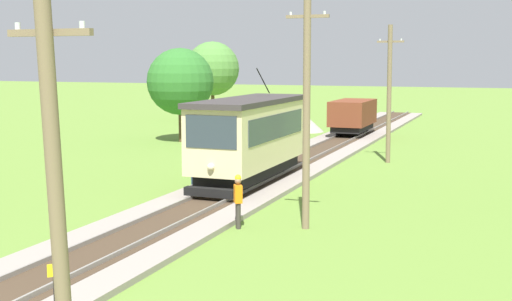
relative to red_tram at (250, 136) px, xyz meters
The scene contains 11 objects.
red_tram is the anchor object (origin of this frame).
freight_car 19.77m from the red_tram, 90.01° to the left, with size 2.40×5.20×2.31m.
utility_pole_foreground 19.42m from the red_tram, 76.82° to the right, with size 1.40×0.54×6.65m.
utility_pole_near_tram 7.88m from the red_tram, 54.87° to the right, with size 1.40×0.29×7.74m.
utility_pole_mid 9.93m from the red_tram, 63.21° to the left, with size 1.40×0.53×7.27m.
trackside_signal_marker 15.64m from the red_tram, 83.97° to the right, with size 0.21×0.21×1.18m.
gravel_pile 22.73m from the red_tram, 101.05° to the left, with size 3.03×3.03×1.36m, color #9E998E.
track_worker 7.50m from the red_tram, 71.47° to the right, with size 0.40×0.45×1.78m.
second_worker 2.70m from the red_tram, 147.39° to the right, with size 0.45×0.39×1.78m.
tree_left_near 16.70m from the red_tram, 127.71° to the left, with size 4.43×4.43×6.24m.
tree_right_near 32.41m from the red_tram, 117.56° to the left, with size 4.85×4.85×7.09m.
Camera 1 is at (10.58, -8.21, 5.47)m, focal length 47.10 mm.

